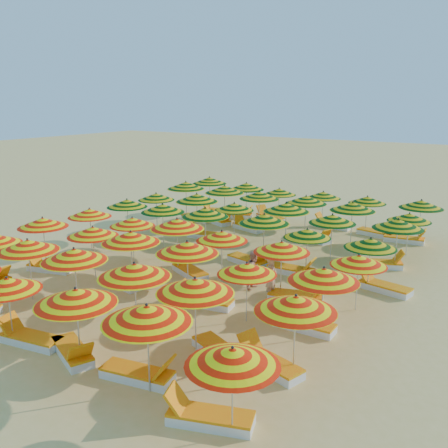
# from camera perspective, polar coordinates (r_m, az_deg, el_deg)

# --- Properties ---
(ground) EXTENTS (120.00, 120.00, 0.00)m
(ground) POSITION_cam_1_polar(r_m,az_deg,el_deg) (18.91, -0.82, -5.02)
(ground) COLOR #E3B765
(ground) RESTS_ON ground
(umbrella_2) EXTENTS (2.04, 2.04, 1.82)m
(umbrella_2) POSITION_cam_1_polar(r_m,az_deg,el_deg) (13.99, -23.54, -6.34)
(umbrella_2) COLOR silver
(umbrella_2) RESTS_ON ground
(umbrella_3) EXTENTS (1.94, 1.94, 2.04)m
(umbrella_3) POSITION_cam_1_polar(r_m,az_deg,el_deg) (12.07, -16.58, -7.96)
(umbrella_3) COLOR silver
(umbrella_3) RESTS_ON ground
(umbrella_4) EXTENTS (2.27, 2.27, 2.07)m
(umbrella_4) POSITION_cam_1_polar(r_m,az_deg,el_deg) (10.75, -8.81, -10.16)
(umbrella_4) COLOR silver
(umbrella_4) RESTS_ON ground
(umbrella_5) EXTENTS (1.99, 1.99, 1.89)m
(umbrella_5) POSITION_cam_1_polar(r_m,az_deg,el_deg) (9.35, 0.98, -14.98)
(umbrella_5) COLOR silver
(umbrella_5) RESTS_ON ground
(umbrella_7) EXTENTS (2.42, 2.42, 2.03)m
(umbrella_7) POSITION_cam_1_polar(r_m,az_deg,el_deg) (16.61, -21.51, -2.31)
(umbrella_7) COLOR silver
(umbrella_7) RESTS_ON ground
(umbrella_8) EXTENTS (2.55, 2.55, 2.05)m
(umbrella_8) POSITION_cam_1_polar(r_m,az_deg,el_deg) (15.14, -16.76, -3.41)
(umbrella_8) COLOR silver
(umbrella_8) RESTS_ON ground
(umbrella_9) EXTENTS (2.47, 2.47, 2.08)m
(umbrella_9) POSITION_cam_1_polar(r_m,az_deg,el_deg) (13.36, -10.21, -5.25)
(umbrella_9) COLOR silver
(umbrella_9) RESTS_ON ground
(umbrella_10) EXTENTS (2.13, 2.13, 2.05)m
(umbrella_10) POSITION_cam_1_polar(r_m,az_deg,el_deg) (12.18, -3.33, -7.09)
(umbrella_10) COLOR silver
(umbrella_10) RESTS_ON ground
(umbrella_11) EXTENTS (2.17, 2.17, 2.00)m
(umbrella_11) POSITION_cam_1_polar(r_m,az_deg,el_deg) (11.39, 8.20, -9.02)
(umbrella_11) COLOR silver
(umbrella_11) RESTS_ON ground
(umbrella_12) EXTENTS (2.44, 2.44, 1.96)m
(umbrella_12) POSITION_cam_1_polar(r_m,az_deg,el_deg) (19.76, -20.01, 0.16)
(umbrella_12) COLOR silver
(umbrella_12) RESTS_ON ground
(umbrella_13) EXTENTS (2.30, 2.30, 1.90)m
(umbrella_13) POSITION_cam_1_polar(r_m,az_deg,el_deg) (18.09, -14.77, -0.85)
(umbrella_13) COLOR silver
(umbrella_13) RESTS_ON ground
(umbrella_14) EXTENTS (2.20, 2.20, 2.06)m
(umbrella_14) POSITION_cam_1_polar(r_m,az_deg,el_deg) (16.56, -10.61, -1.51)
(umbrella_14) COLOR silver
(umbrella_14) RESTS_ON ground
(umbrella_15) EXTENTS (2.31, 2.31, 2.07)m
(umbrella_15) POSITION_cam_1_polar(r_m,az_deg,el_deg) (15.16, -4.23, -2.72)
(umbrella_15) COLOR silver
(umbrella_15) RESTS_ON ground
(umbrella_16) EXTENTS (1.95, 1.95, 1.80)m
(umbrella_16) POSITION_cam_1_polar(r_m,az_deg,el_deg) (14.02, 2.64, -5.15)
(umbrella_16) COLOR silver
(umbrella_16) RESTS_ON ground
(umbrella_17) EXTENTS (1.96, 1.96, 2.00)m
(umbrella_17) POSITION_cam_1_polar(r_m,az_deg,el_deg) (13.28, 11.33, -5.72)
(umbrella_17) COLOR silver
(umbrella_17) RESTS_ON ground
(umbrella_18) EXTENTS (2.30, 2.30, 1.88)m
(umbrella_18) POSITION_cam_1_polar(r_m,az_deg,el_deg) (21.18, -15.11, 1.24)
(umbrella_18) COLOR silver
(umbrella_18) RESTS_ON ground
(umbrella_19) EXTENTS (1.87, 1.87, 1.84)m
(umbrella_19) POSITION_cam_1_polar(r_m,az_deg,el_deg) (19.42, -10.44, 0.24)
(umbrella_19) COLOR silver
(umbrella_19) RESTS_ON ground
(umbrella_20) EXTENTS (2.55, 2.55, 2.08)m
(umbrella_20) POSITION_cam_1_polar(r_m,az_deg,el_deg) (17.99, -5.39, 0.00)
(umbrella_20) COLOR silver
(umbrella_20) RESTS_ON ground
(umbrella_21) EXTENTS (2.00, 2.00, 1.89)m
(umbrella_21) POSITION_cam_1_polar(r_m,az_deg,el_deg) (16.98, -0.25, -1.40)
(umbrella_21) COLOR silver
(umbrella_21) RESTS_ON ground
(umbrella_22) EXTENTS (2.24, 2.24, 1.90)m
(umbrella_22) POSITION_cam_1_polar(r_m,az_deg,el_deg) (15.81, 6.61, -2.62)
(umbrella_22) COLOR silver
(umbrella_22) RESTS_ON ground
(umbrella_23) EXTENTS (1.84, 1.84, 1.78)m
(umbrella_23) POSITION_cam_1_polar(r_m,az_deg,el_deg) (15.28, 15.14, -4.05)
(umbrella_23) COLOR silver
(umbrella_23) RESTS_ON ground
(umbrella_24) EXTENTS (2.36, 2.36, 1.91)m
(umbrella_24) POSITION_cam_1_polar(r_m,az_deg,el_deg) (22.61, -11.02, 2.34)
(umbrella_24) COLOR silver
(umbrella_24) RESTS_ON ground
(umbrella_25) EXTENTS (2.13, 2.13, 1.95)m
(umbrella_25) POSITION_cam_1_polar(r_m,az_deg,el_deg) (21.21, -7.03, 1.81)
(umbrella_25) COLOR silver
(umbrella_25) RESTS_ON ground
(umbrella_26) EXTENTS (1.98, 1.98, 2.02)m
(umbrella_26) POSITION_cam_1_polar(r_m,az_deg,el_deg) (19.97, -2.16, 1.33)
(umbrella_26) COLOR silver
(umbrella_26) RESTS_ON ground
(umbrella_27) EXTENTS (2.21, 2.21, 2.06)m
(umbrella_27) POSITION_cam_1_polar(r_m,az_deg,el_deg) (18.79, 4.61, 0.58)
(umbrella_27) COLOR silver
(umbrella_27) RESTS_ON ground
(umbrella_28) EXTENTS (2.04, 2.04, 1.79)m
(umbrella_28) POSITION_cam_1_polar(r_m,az_deg,el_deg) (17.89, 9.50, -1.06)
(umbrella_28) COLOR silver
(umbrella_28) RESTS_ON ground
(umbrella_29) EXTENTS (2.29, 2.29, 1.83)m
(umbrella_29) POSITION_cam_1_polar(r_m,az_deg,el_deg) (17.02, 16.41, -2.14)
(umbrella_29) COLOR silver
(umbrella_29) RESTS_ON ground
(umbrella_30) EXTENTS (1.83, 1.83, 1.85)m
(umbrella_30) POSITION_cam_1_polar(r_m,az_deg,el_deg) (24.22, -7.76, 3.12)
(umbrella_30) COLOR silver
(umbrella_30) RESTS_ON ground
(umbrella_31) EXTENTS (2.40, 2.40, 2.06)m
(umbrella_31) POSITION_cam_1_polar(r_m,az_deg,el_deg) (22.79, -3.13, 3.01)
(umbrella_31) COLOR silver
(umbrella_31) RESTS_ON ground
(umbrella_32) EXTENTS (1.76, 1.76, 1.82)m
(umbrella_32) POSITION_cam_1_polar(r_m,az_deg,el_deg) (21.87, 1.18, 2.00)
(umbrella_32) COLOR silver
(umbrella_32) RESTS_ON ground
(umbrella_33) EXTENTS (2.29, 2.29, 2.07)m
(umbrella_33) POSITION_cam_1_polar(r_m,az_deg,el_deg) (20.85, 7.13, 1.90)
(umbrella_33) COLOR silver
(umbrella_33) RESTS_ON ground
(umbrella_34) EXTENTS (2.26, 2.26, 1.93)m
(umbrella_34) POSITION_cam_1_polar(r_m,az_deg,el_deg) (19.69, 12.29, 0.57)
(umbrella_34) COLOR silver
(umbrella_34) RESTS_ON ground
(umbrella_35) EXTENTS (1.94, 1.94, 1.97)m
(umbrella_35) POSITION_cam_1_polar(r_m,az_deg,el_deg) (19.40, 19.28, -0.00)
(umbrella_35) COLOR silver
(umbrella_35) RESTS_ON ground
(umbrella_36) EXTENTS (2.54, 2.54, 2.08)m
(umbrella_36) POSITION_cam_1_polar(r_m,az_deg,el_deg) (26.01, -4.37, 4.42)
(umbrella_36) COLOR silver
(umbrella_36) RESTS_ON ground
(umbrella_37) EXTENTS (2.46, 2.46, 2.08)m
(umbrella_37) POSITION_cam_1_polar(r_m,az_deg,el_deg) (24.77, 0.07, 3.98)
(umbrella_37) COLOR silver
(umbrella_37) RESTS_ON ground
(umbrella_38) EXTENTS (2.21, 2.21, 2.01)m
(umbrella_38) POSITION_cam_1_polar(r_m,az_deg,el_deg) (23.65, 4.05, 3.30)
(umbrella_38) COLOR silver
(umbrella_38) RESTS_ON ground
(umbrella_39) EXTENTS (2.10, 2.10, 2.00)m
(umbrella_39) POSITION_cam_1_polar(r_m,az_deg,el_deg) (22.85, 9.35, 2.74)
(umbrella_39) COLOR silver
(umbrella_39) RESTS_ON ground
(umbrella_40) EXTENTS (2.19, 2.19, 2.03)m
(umbrella_40) POSITION_cam_1_polar(r_m,az_deg,el_deg) (21.69, 14.49, 1.94)
(umbrella_40) COLOR silver
(umbrella_40) RESTS_ON ground
(umbrella_41) EXTENTS (2.04, 2.04, 1.83)m
(umbrella_41) POSITION_cam_1_polar(r_m,az_deg,el_deg) (21.18, 20.43, 0.71)
(umbrella_41) COLOR silver
(umbrella_41) RESTS_ON ground
(umbrella_42) EXTENTS (2.51, 2.51, 2.04)m
(umbrella_42) POSITION_cam_1_polar(r_m,az_deg,el_deg) (27.70, -1.66, 4.99)
(umbrella_42) COLOR silver
(umbrella_42) RESTS_ON ground
(umbrella_43) EXTENTS (1.86, 1.86, 1.96)m
(umbrella_43) POSITION_cam_1_polar(r_m,az_deg,el_deg) (26.29, 2.58, 4.33)
(umbrella_43) COLOR silver
(umbrella_43) RESTS_ON ground
(umbrella_44) EXTENTS (2.10, 2.10, 1.82)m
(umbrella_44) POSITION_cam_1_polar(r_m,az_deg,el_deg) (25.58, 6.33, 3.70)
(umbrella_44) COLOR silver
(umbrella_44) RESTS_ON ground
(umbrella_45) EXTENTS (2.13, 2.13, 1.84)m
(umbrella_45) POSITION_cam_1_polar(r_m,az_deg,el_deg) (24.94, 11.27, 3.27)
(umbrella_45) COLOR silver
(umbrella_45) RESTS_ON ground
(umbrella_46) EXTENTS (2.16, 2.16, 1.84)m
(umbrella_46) POSITION_cam_1_polar(r_m,az_deg,el_deg) (24.17, 16.06, 2.65)
(umbrella_46) COLOR silver
(umbrella_46) RESTS_ON ground
(umbrella_47) EXTENTS (1.96, 1.96, 2.00)m
(umbrella_47) POSITION_cam_1_polar(r_m,az_deg,el_deg) (23.24, 21.62, 2.11)
(umbrella_47) COLOR silver
(umbrella_47) RESTS_ON ground
(lounger_1) EXTENTS (1.80, 0.84, 0.69)m
(lounger_1) POSITION_cam_1_polar(r_m,az_deg,el_deg) (14.23, -21.25, -12.09)
(lounger_1) COLOR white
(lounger_1) RESTS_ON ground
(lounger_2) EXTENTS (1.82, 1.24, 0.69)m
(lounger_2) POSITION_cam_1_polar(r_m,az_deg,el_deg) (13.22, -16.88, -13.80)
(lounger_2) COLOR white
(lounger_2) RESTS_ON ground
(lounger_3) EXTENTS (1.81, 0.88, 0.69)m
(lounger_3) POSITION_cam_1_polar(r_m,az_deg,el_deg) (11.96, -9.69, -16.54)
(lounger_3) COLOR white
(lounger_3) RESTS_ON ground
(lounger_4) EXTENTS (1.83, 1.10, 0.69)m
(lounger_4) POSITION_cam_1_polar(r_m,az_deg,el_deg) (10.49, -1.81, -21.18)
(lounger_4) COLOR white
(lounger_4) RESTS_ON ground
(lounger_6) EXTENTS (1.82, 1.22, 0.69)m
(lounger_6) POSITION_cam_1_polar(r_m,az_deg,el_deg) (12.72, -0.42, -14.31)
(lounger_6) COLOR white
(lounger_6) RESTS_ON ground
(lounger_7) EXTENTS (1.83, 1.06, 0.69)m
(lounger_7) POSITION_cam_1_polar(r_m,az_deg,el_deg) (12.27, 5.13, -15.53)
(lounger_7) COLOR white
(lounger_7) RESTS_ON ground
(lounger_8) EXTENTS (1.82, 1.02, 0.69)m
(lounger_8) POSITION_cam_1_polar(r_m,az_deg,el_deg) (19.65, -19.32, -4.64)
(lounger_8) COLOR white
(lounger_8) RESTS_ON ground
(lounger_9) EXTENTS (1.82, 0.94, 0.69)m
(lounger_9) POSITION_cam_1_polar(r_m,az_deg,el_deg) (17.45, -11.43, -6.46)
(lounger_9) COLOR white
(lounger_9) RESTS_ON ground
(lounger_10) EXTENTS (1.81, 0.88, 0.69)m
(lounger_10) POSITION_cam_1_polar(r_m,az_deg,el_deg) (15.58, -2.26, -8.76)
(lounger_10) COLOR white
(lounger_10) RESTS_ON ground
(lounger_11) EXTENTS (1.74, 0.60, 0.69)m
(lounger_11) POSITION_cam_1_polar(r_m,az_deg,el_deg) (14.24, 8.98, -11.22)
(lounger_11) COLOR white
(lounger_11) RESTS_ON ground
(lounger_12) EXTENTS (1.82, 1.25, 0.69)m
(lounger_12) POSITION_cam_1_polar(r_m,az_deg,el_deg) (18.19, -3.98, -5.34)
(lounger_12) COLOR white
(lounger_12) RESTS_ON ground
(lounger_13) EXTENTS (1.83, 1.05, 0.69)m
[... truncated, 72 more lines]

